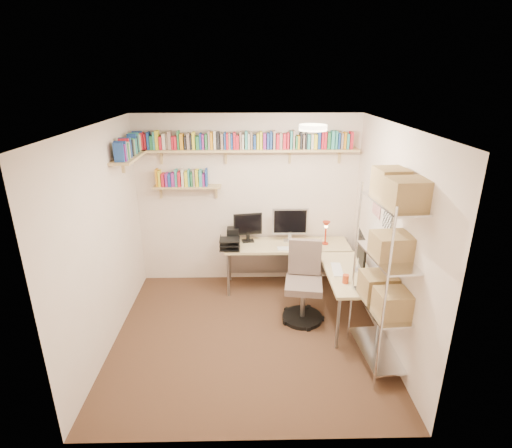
# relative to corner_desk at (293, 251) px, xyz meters

# --- Properties ---
(ground) EXTENTS (3.20, 3.20, 0.00)m
(ground) POSITION_rel_corner_desk_xyz_m (-0.63, -0.95, -0.69)
(ground) COLOR #3F2C1B
(ground) RESTS_ON ground
(room_shell) EXTENTS (3.24, 3.04, 2.52)m
(room_shell) POSITION_rel_corner_desk_xyz_m (-0.63, -0.95, 0.86)
(room_shell) COLOR beige
(room_shell) RESTS_ON ground
(wall_shelves) EXTENTS (3.12, 1.09, 0.80)m
(wall_shelves) POSITION_rel_corner_desk_xyz_m (-1.07, 0.34, 1.34)
(wall_shelves) COLOR tan
(wall_shelves) RESTS_ON ground
(corner_desk) EXTENTS (1.93, 1.76, 1.20)m
(corner_desk) POSITION_rel_corner_desk_xyz_m (0.00, 0.00, 0.00)
(corner_desk) COLOR #D1C488
(corner_desk) RESTS_ON ground
(office_chair) EXTENTS (0.55, 0.56, 1.03)m
(office_chair) POSITION_rel_corner_desk_xyz_m (0.08, -0.57, -0.25)
(office_chair) COLOR black
(office_chair) RESTS_ON ground
(wire_rack) EXTENTS (0.48, 0.87, 2.13)m
(wire_rack) POSITION_rel_corner_desk_xyz_m (0.79, -1.45, 0.65)
(wire_rack) COLOR silver
(wire_rack) RESTS_ON ground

